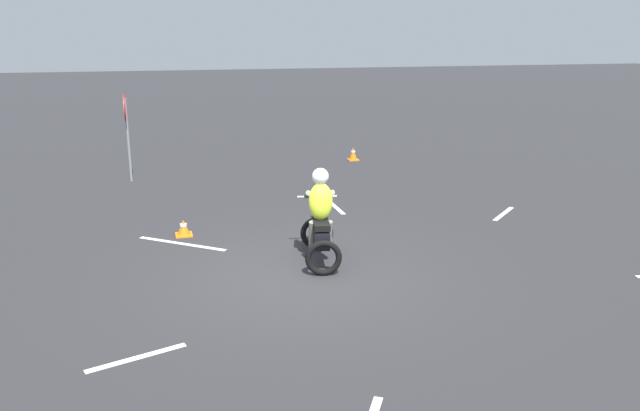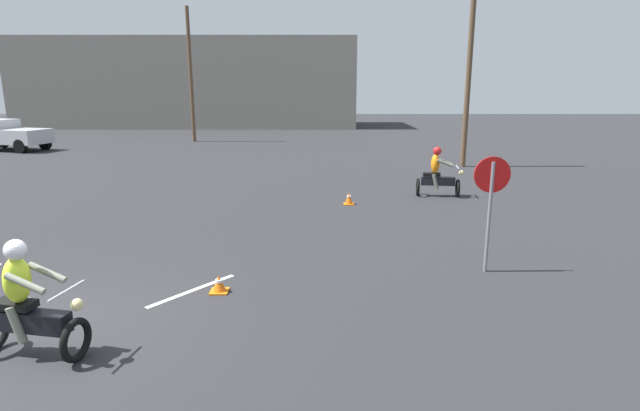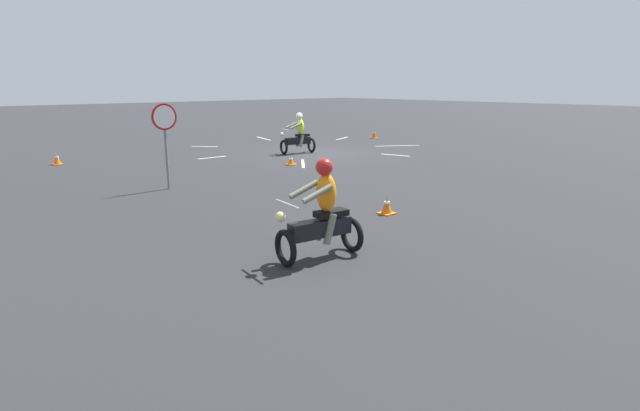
# 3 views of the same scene
# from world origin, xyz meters

# --- Properties ---
(ground_plane) EXTENTS (120.00, 120.00, 0.00)m
(ground_plane) POSITION_xyz_m (0.00, 0.00, 0.00)
(ground_plane) COLOR #28282B
(motorcycle_rider_foreground) EXTENTS (1.55, 0.88, 1.66)m
(motorcycle_rider_foreground) POSITION_xyz_m (0.46, -0.45, 0.73)
(motorcycle_rider_foreground) COLOR black
(motorcycle_rider_foreground) RESTS_ON ground
(stop_sign) EXTENTS (0.70, 0.08, 2.30)m
(stop_sign) POSITION_xyz_m (7.68, 2.75, 1.63)
(stop_sign) COLOR slate
(stop_sign) RESTS_ON ground
(traffic_cone_mid_center) EXTENTS (0.32, 0.32, 0.31)m
(traffic_cone_mid_center) POSITION_xyz_m (2.58, 1.71, 0.15)
(traffic_cone_mid_center) COLOR orange
(traffic_cone_mid_center) RESTS_ON ground
(traffic_cone_mid_left) EXTENTS (0.32, 0.32, 0.40)m
(traffic_cone_mid_left) POSITION_xyz_m (8.77, -3.84, 0.19)
(traffic_cone_mid_left) COLOR orange
(traffic_cone_mid_left) RESTS_ON ground
(lane_stripe_e) EXTENTS (1.24, 0.10, 0.01)m
(lane_stripe_e) POSITION_xyz_m (3.76, -1.74, 0.00)
(lane_stripe_e) COLOR silver
(lane_stripe_e) RESTS_ON ground
(lane_stripe_ne) EXTENTS (1.27, 1.54, 0.01)m
(lane_stripe_ne) POSITION_xyz_m (2.09, 1.78, 0.00)
(lane_stripe_ne) COLOR silver
(lane_stripe_ne) RESTS_ON ground
(lane_stripe_n) EXTENTS (0.46, 1.20, 0.01)m
(lane_stripe_n) POSITION_xyz_m (-2.10, 2.57, 0.00)
(lane_stripe_n) COLOR silver
(lane_stripe_n) RESTS_ON ground
(lane_stripe_se) EXTENTS (0.89, 0.98, 0.01)m
(lane_stripe_se) POSITION_xyz_m (2.24, -5.11, 0.00)
(lane_stripe_se) COLOR silver
(lane_stripe_se) RESTS_ON ground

